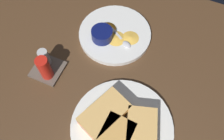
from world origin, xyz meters
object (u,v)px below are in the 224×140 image
(spoon_by_gravy_ramekin, at_px, (124,42))
(plate_sandwich_main, at_px, (122,127))
(sandwich_half_extra, at_px, (141,134))
(condiment_caddy, at_px, (46,66))
(spoon_by_dark_ramekin, at_px, (129,125))
(ramekin_light_gravy, at_px, (102,34))
(sandwich_half_near, at_px, (105,115))
(ramekin_dark_sauce, at_px, (142,139))
(plate_chips_companion, at_px, (115,34))

(spoon_by_gravy_ramekin, bearing_deg, plate_sandwich_main, -159.13)
(sandwich_half_extra, xyz_separation_m, condiment_caddy, (0.08, 0.33, -0.01))
(plate_sandwich_main, xyz_separation_m, spoon_by_dark_ramekin, (0.01, -0.02, 0.01))
(ramekin_light_gravy, bearing_deg, condiment_caddy, 148.81)
(sandwich_half_near, height_order, ramekin_dark_sauce, sandwich_half_near)
(plate_chips_companion, bearing_deg, spoon_by_gravy_ramekin, -120.70)
(ramekin_dark_sauce, distance_m, spoon_by_gravy_ramekin, 0.32)
(ramekin_dark_sauce, bearing_deg, ramekin_light_gravy, 41.63)
(sandwich_half_near, xyz_separation_m, spoon_by_gravy_ramekin, (0.25, 0.05, -0.02))
(plate_sandwich_main, relative_size, spoon_by_gravy_ramekin, 3.04)
(plate_sandwich_main, xyz_separation_m, ramekin_light_gravy, (0.25, 0.17, 0.03))
(plate_chips_companion, relative_size, condiment_caddy, 2.54)
(plate_sandwich_main, bearing_deg, ramekin_dark_sauce, -103.92)
(spoon_by_gravy_ramekin, bearing_deg, sandwich_half_extra, -149.99)
(ramekin_dark_sauce, xyz_separation_m, condiment_caddy, (0.09, 0.34, -0.00))
(spoon_by_gravy_ramekin, bearing_deg, ramekin_light_gravy, 98.00)
(sandwich_half_near, bearing_deg, plate_chips_companion, 17.63)
(plate_sandwich_main, height_order, spoon_by_gravy_ramekin, spoon_by_gravy_ramekin)
(plate_sandwich_main, distance_m, condiment_caddy, 0.29)
(plate_sandwich_main, height_order, spoon_by_dark_ramekin, spoon_by_dark_ramekin)
(spoon_by_dark_ramekin, distance_m, ramekin_light_gravy, 0.30)
(plate_sandwich_main, relative_size, sandwich_half_extra, 1.90)
(ramekin_dark_sauce, bearing_deg, condiment_caddy, 75.45)
(spoon_by_dark_ramekin, distance_m, spoon_by_gravy_ramekin, 0.27)
(ramekin_light_gravy, bearing_deg, plate_sandwich_main, -145.19)
(sandwich_half_near, xyz_separation_m, sandwich_half_extra, (-0.01, -0.11, 0.00))
(sandwich_half_extra, relative_size, ramekin_dark_sauce, 2.40)
(sandwich_half_near, height_order, plate_chips_companion, sandwich_half_near)
(plate_sandwich_main, xyz_separation_m, plate_chips_companion, (0.28, 0.14, 0.00))
(ramekin_dark_sauce, distance_m, ramekin_light_gravy, 0.35)
(sandwich_half_near, bearing_deg, spoon_by_dark_ramekin, -85.08)
(ramekin_dark_sauce, distance_m, spoon_by_dark_ramekin, 0.05)
(sandwich_half_near, distance_m, sandwich_half_extra, 0.11)
(sandwich_half_near, bearing_deg, ramekin_dark_sauce, -99.80)
(sandwich_half_extra, bearing_deg, condiment_caddy, 76.83)
(sandwich_half_near, relative_size, spoon_by_dark_ramekin, 1.61)
(sandwich_half_near, xyz_separation_m, ramekin_dark_sauce, (-0.02, -0.11, -0.00))
(spoon_by_gravy_ramekin, bearing_deg, sandwich_half_near, -169.90)
(ramekin_dark_sauce, distance_m, condiment_caddy, 0.35)
(sandwich_half_extra, distance_m, spoon_by_gravy_ramekin, 0.30)
(sandwich_half_extra, xyz_separation_m, ramekin_dark_sauce, (-0.01, -0.01, -0.00))
(plate_chips_companion, bearing_deg, sandwich_half_extra, -145.91)
(ramekin_light_gravy, relative_size, spoon_by_gravy_ramekin, 0.75)
(plate_sandwich_main, distance_m, ramekin_light_gravy, 0.30)
(condiment_caddy, bearing_deg, spoon_by_dark_ramekin, -101.92)
(plate_chips_companion, relative_size, spoon_by_gravy_ramekin, 2.61)
(sandwich_half_near, bearing_deg, ramekin_light_gravy, 26.08)
(condiment_caddy, bearing_deg, plate_sandwich_main, -104.70)
(sandwich_half_extra, relative_size, plate_chips_companion, 0.61)
(spoon_by_dark_ramekin, bearing_deg, condiment_caddy, 78.08)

